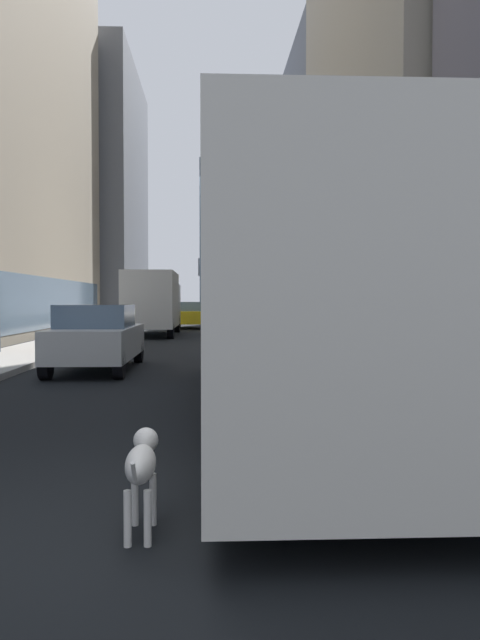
# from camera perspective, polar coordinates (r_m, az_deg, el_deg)

# --- Properties ---
(ground_plane) EXTENTS (120.00, 120.00, 0.00)m
(ground_plane) POSITION_cam_1_polar(r_m,az_deg,el_deg) (39.97, -2.71, -0.65)
(ground_plane) COLOR black
(sidewalk_left) EXTENTS (2.40, 110.00, 0.15)m
(sidewalk_left) POSITION_cam_1_polar(r_m,az_deg,el_deg) (40.37, -10.83, -0.55)
(sidewalk_left) COLOR #9E9991
(sidewalk_left) RESTS_ON ground
(sidewalk_right) EXTENTS (2.40, 110.00, 0.15)m
(sidewalk_right) POSITION_cam_1_polar(r_m,az_deg,el_deg) (40.37, 5.41, -0.53)
(sidewalk_right) COLOR gray
(sidewalk_right) RESTS_ON ground
(building_left_far) EXTENTS (11.59, 17.42, 20.94)m
(building_left_far) POSITION_cam_1_polar(r_m,az_deg,el_deg) (55.54, -15.33, 10.81)
(building_left_far) COLOR slate
(building_left_far) RESTS_ON ground
(building_right_far) EXTENTS (9.50, 18.34, 23.87)m
(building_right_far) POSITION_cam_1_polar(r_m,az_deg,el_deg) (55.42, 9.96, 12.41)
(building_right_far) COLOR slate
(building_right_far) RESTS_ON ground
(transit_bus) EXTENTS (2.78, 11.53, 3.05)m
(transit_bus) POSITION_cam_1_polar(r_m,az_deg,el_deg) (9.51, 4.64, 2.09)
(transit_bus) COLOR silver
(transit_bus) RESTS_ON ground
(car_silver_sedan) EXTENTS (1.88, 4.26, 1.62)m
(car_silver_sedan) POSITION_cam_1_polar(r_m,az_deg,el_deg) (21.52, 4.79, -0.60)
(car_silver_sedan) COLOR #B7BABF
(car_silver_sedan) RESTS_ON ground
(car_yellow_taxi) EXTENTS (1.86, 4.42, 1.62)m
(car_yellow_taxi) POSITION_cam_1_polar(r_m,az_deg,el_deg) (38.30, -4.51, 0.47)
(car_yellow_taxi) COLOR yellow
(car_yellow_taxi) RESTS_ON ground
(car_white_van) EXTENTS (1.80, 4.56, 1.62)m
(car_white_van) POSITION_cam_1_polar(r_m,az_deg,el_deg) (15.79, -12.88, -1.52)
(car_white_van) COLOR silver
(car_white_van) RESTS_ON ground
(box_truck) EXTENTS (2.30, 7.50, 3.05)m
(box_truck) POSITION_cam_1_polar(r_m,az_deg,el_deg) (30.85, -7.92, 1.69)
(box_truck) COLOR silver
(box_truck) RESTS_ON ground
(dalmatian_dog) EXTENTS (0.22, 0.96, 0.72)m
(dalmatian_dog) POSITION_cam_1_polar(r_m,az_deg,el_deg) (4.83, -8.95, -12.83)
(dalmatian_dog) COLOR white
(dalmatian_dog) RESTS_ON ground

